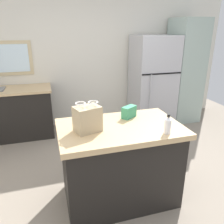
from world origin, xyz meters
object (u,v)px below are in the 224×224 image
Objects in this scene: shopping_bag at (87,119)px; refrigerator at (153,81)px; tall_cabinet at (184,71)px; small_box at (129,112)px; bottle at (168,125)px; kitchen_island at (120,163)px.

refrigerator is at bearing 50.06° from shopping_bag.
refrigerator is 0.73m from tall_cabinet.
refrigerator reaches higher than small_box.
shopping_bag is 0.57m from small_box.
tall_cabinet is 11.58× the size of small_box.
small_box is 0.90× the size of bottle.
tall_cabinet is 2.61m from small_box.
shopping_bag is (-2.41, -2.03, 0.01)m from tall_cabinet.
tall_cabinet is at bearing 0.02° from refrigerator.
kitchen_island is at bearing -130.19° from small_box.
small_box is at bearing -123.23° from refrigerator.
bottle is (0.21, -0.50, 0.02)m from small_box.
tall_cabinet is at bearing 44.18° from kitchen_island.
bottle reaches higher than small_box.
shopping_bag is (-0.35, -0.02, 0.58)m from kitchen_island.
kitchen_island is 0.68m from shopping_bag.
shopping_bag reaches higher than kitchen_island.
bottle is at bearing -67.02° from small_box.
kitchen_island is at bearing 3.59° from shopping_bag.
bottle is at bearing -20.42° from shopping_bag.
shopping_bag is at bearing 159.58° from bottle.
tall_cabinet reaches higher than bottle.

